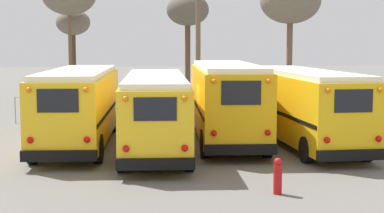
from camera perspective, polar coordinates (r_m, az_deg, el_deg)
The scene contains 11 objects.
ground_plane at distance 24.59m, azimuth -0.04°, elevation -3.70°, with size 160.00×160.00×0.00m, color #66635E.
school_bus_0 at distance 24.55m, azimuth -10.88°, elevation 0.21°, with size 2.91×10.21×3.13m.
school_bus_1 at distance 23.14m, azimuth -3.58°, elevation -0.26°, with size 2.79×10.73×2.97m.
school_bus_2 at distance 25.07m, azimuth 3.35°, elevation 0.68°, with size 3.01×9.91×3.34m.
school_bus_3 at distance 24.84m, azimuth 10.71°, elevation 0.21°, with size 2.95×10.36×3.10m.
utility_pole at distance 37.37m, azimuth 0.59°, elevation 6.44°, with size 1.80×0.32×8.50m.
bare_tree_0 at distance 39.78m, azimuth 9.52°, elevation 9.97°, with size 4.00×4.00×8.46m.
bare_tree_1 at distance 44.93m, azimuth -11.46°, elevation 7.83°, with size 2.53×2.53×6.67m.
bare_tree_2 at distance 45.30m, azimuth -0.42°, elevation 9.18°, with size 3.24×3.24×7.93m.
fence_line at distance 31.56m, azimuth -1.26°, elevation 0.31°, with size 17.29×0.06×1.42m.
fire_hydrant at distance 16.75m, azimuth 8.32°, elevation -6.67°, with size 0.24×0.24×1.03m.
Camera 1 is at (-2.26, -24.12, 4.25)m, focal length 55.00 mm.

